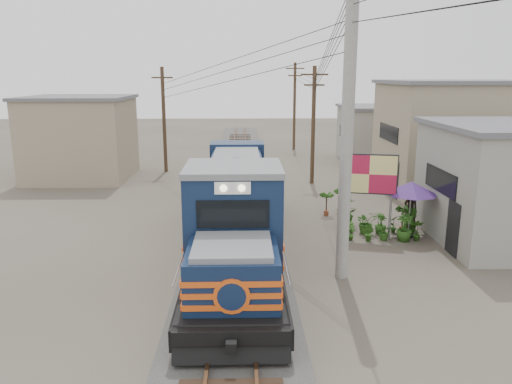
{
  "coord_description": "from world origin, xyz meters",
  "views": [
    {
      "loc": [
        0.28,
        -15.81,
        6.52
      ],
      "look_at": [
        0.76,
        2.43,
        2.2
      ],
      "focal_mm": 35.0,
      "sensor_mm": 36.0,
      "label": 1
    }
  ],
  "objects_px": {
    "locomotive": "(236,210)",
    "market_umbrella": "(411,188)",
    "vendor": "(410,209)",
    "billboard": "(369,176)"
  },
  "relations": [
    {
      "from": "locomotive",
      "to": "market_umbrella",
      "type": "distance_m",
      "value": 7.29
    },
    {
      "from": "market_umbrella",
      "to": "vendor",
      "type": "relative_size",
      "value": 1.34
    },
    {
      "from": "billboard",
      "to": "market_umbrella",
      "type": "height_order",
      "value": "billboard"
    },
    {
      "from": "locomotive",
      "to": "billboard",
      "type": "height_order",
      "value": "locomotive"
    },
    {
      "from": "locomotive",
      "to": "vendor",
      "type": "xyz_separation_m",
      "value": [
        7.47,
        2.83,
        -0.81
      ]
    },
    {
      "from": "billboard",
      "to": "vendor",
      "type": "height_order",
      "value": "billboard"
    },
    {
      "from": "vendor",
      "to": "billboard",
      "type": "bearing_deg",
      "value": 17.21
    },
    {
      "from": "billboard",
      "to": "market_umbrella",
      "type": "xyz_separation_m",
      "value": [
        1.76,
        0.03,
        -0.51
      ]
    },
    {
      "from": "market_umbrella",
      "to": "billboard",
      "type": "bearing_deg",
      "value": -179.17
    },
    {
      "from": "locomotive",
      "to": "vendor",
      "type": "relative_size",
      "value": 8.91
    }
  ]
}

